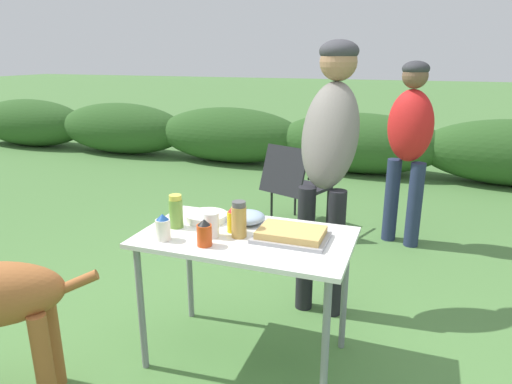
{
  "coord_description": "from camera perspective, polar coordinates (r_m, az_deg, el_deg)",
  "views": [
    {
      "loc": [
        0.8,
        -2.06,
        1.64
      ],
      "look_at": [
        -0.05,
        0.28,
        0.89
      ],
      "focal_mm": 32.0,
      "sensor_mm": 36.0,
      "label": 1
    }
  ],
  "objects": [
    {
      "name": "hot_sauce_bottle",
      "position": [
        2.25,
        -6.48,
        -5.13
      ],
      "size": [
        0.07,
        0.07,
        0.14
      ],
      "color": "#CC4214",
      "rests_on": "folding_table"
    },
    {
      "name": "relish_jar",
      "position": [
        2.5,
        -9.97,
        -2.43
      ],
      "size": [
        0.07,
        0.07,
        0.18
      ],
      "color": "olive",
      "rests_on": "folding_table"
    },
    {
      "name": "mayo_bottle",
      "position": [
        2.35,
        -11.55,
        -4.38
      ],
      "size": [
        0.07,
        0.07,
        0.14
      ],
      "color": "silver",
      "rests_on": "folding_table"
    },
    {
      "name": "plate_stack",
      "position": [
        2.6,
        -6.2,
        -3.13
      ],
      "size": [
        0.24,
        0.24,
        0.04
      ],
      "primitive_type": "cylinder",
      "color": "white",
      "rests_on": "folding_table"
    },
    {
      "name": "food_tray",
      "position": [
        2.33,
        4.43,
        -5.32
      ],
      "size": [
        0.37,
        0.26,
        0.06
      ],
      "color": "#9E9EA3",
      "rests_on": "folding_table"
    },
    {
      "name": "paper_cup_stack",
      "position": [
        2.36,
        -5.62,
        -4.06
      ],
      "size": [
        0.08,
        0.08,
        0.13
      ],
      "primitive_type": "cylinder",
      "color": "white",
      "rests_on": "folding_table"
    },
    {
      "name": "folding_table",
      "position": [
        2.42,
        -1.26,
        -7.11
      ],
      "size": [
        1.1,
        0.64,
        0.74
      ],
      "color": "silver",
      "rests_on": "ground"
    },
    {
      "name": "standing_person_in_red_jacket",
      "position": [
        4.12,
        18.61,
        6.6
      ],
      "size": [
        0.47,
        0.41,
        1.59
      ],
      "rotation": [
        0.0,
        0.0,
        -0.38
      ],
      "color": "#232D4C",
      "rests_on": "ground"
    },
    {
      "name": "shrub_hedge",
      "position": [
        6.7,
        12.7,
        5.99
      ],
      "size": [
        14.4,
        0.9,
        0.86
      ],
      "color": "#2D5623",
      "rests_on": "ground"
    },
    {
      "name": "standing_person_in_gray_fleece",
      "position": [
        2.9,
        9.2,
        5.92
      ],
      "size": [
        0.38,
        0.51,
        1.73
      ],
      "rotation": [
        0.0,
        0.0,
        -0.06
      ],
      "color": "black",
      "rests_on": "ground"
    },
    {
      "name": "mustard_bottle",
      "position": [
        2.41,
        -2.97,
        -3.49
      ],
      "size": [
        0.06,
        0.06,
        0.14
      ],
      "color": "yellow",
      "rests_on": "folding_table"
    },
    {
      "name": "spice_jar",
      "position": [
        2.33,
        -2.14,
        -3.48
      ],
      "size": [
        0.08,
        0.08,
        0.19
      ],
      "color": "#B2893D",
      "rests_on": "folding_table"
    },
    {
      "name": "mixing_bowl",
      "position": [
        2.54,
        -1.05,
        -3.17
      ],
      "size": [
        0.19,
        0.19,
        0.07
      ],
      "primitive_type": "ellipsoid",
      "color": "#99B2CC",
      "rests_on": "folding_table"
    },
    {
      "name": "ground_plane",
      "position": [
        2.75,
        -1.17,
        -19.82
      ],
      "size": [
        60.0,
        60.0,
        0.0
      ],
      "primitive_type": "plane",
      "color": "#4C7A3D"
    },
    {
      "name": "camp_chair_green_behind_table",
      "position": [
        4.39,
        4.77,
        1.24
      ],
      "size": [
        0.64,
        0.71,
        0.83
      ],
      "rotation": [
        0.0,
        0.0,
        -0.36
      ],
      "color": "#232328",
      "rests_on": "ground"
    }
  ]
}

